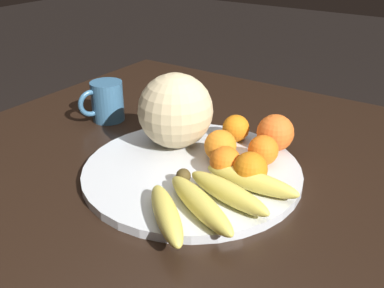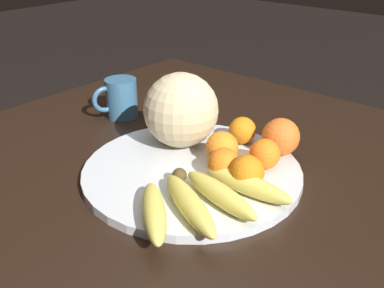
{
  "view_description": "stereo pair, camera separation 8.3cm",
  "coord_description": "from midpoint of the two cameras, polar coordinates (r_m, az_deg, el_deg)",
  "views": [
    {
      "loc": [
        0.35,
        -0.6,
        1.17
      ],
      "look_at": [
        -0.07,
        0.02,
        0.81
      ],
      "focal_mm": 42.0,
      "sensor_mm": 36.0,
      "label": 1
    },
    {
      "loc": [
        0.41,
        -0.55,
        1.17
      ],
      "look_at": [
        -0.07,
        0.02,
        0.81
      ],
      "focal_mm": 42.0,
      "sensor_mm": 36.0,
      "label": 2
    }
  ],
  "objects": [
    {
      "name": "kitchen_table",
      "position": [
        0.87,
        0.33,
        -10.76
      ],
      "size": [
        1.3,
        1.18,
        0.74
      ],
      "color": "black",
      "rests_on": "ground_plane"
    },
    {
      "name": "fruit_bowl",
      "position": [
        0.86,
        -2.78,
        -3.5
      ],
      "size": [
        0.41,
        0.41,
        0.02
      ],
      "color": "silver",
      "rests_on": "kitchen_table"
    },
    {
      "name": "melon",
      "position": [
        0.91,
        -4.74,
        4.19
      ],
      "size": [
        0.15,
        0.15,
        0.15
      ],
      "color": "beige",
      "rests_on": "fruit_bowl"
    },
    {
      "name": "banana_bunch",
      "position": [
        0.73,
        -0.64,
        -6.87
      ],
      "size": [
        0.22,
        0.25,
        0.04
      ],
      "rotation": [
        0.0,
        0.0,
        5.93
      ],
      "color": "#473819",
      "rests_on": "fruit_bowl"
    },
    {
      "name": "orange_front_left",
      "position": [
        0.85,
        6.3,
        -0.86
      ],
      "size": [
        0.06,
        0.06,
        0.06
      ],
      "color": "orange",
      "rests_on": "fruit_bowl"
    },
    {
      "name": "orange_front_right",
      "position": [
        0.81,
        1.2,
        -2.3
      ],
      "size": [
        0.06,
        0.06,
        0.06
      ],
      "color": "orange",
      "rests_on": "fruit_bowl"
    },
    {
      "name": "orange_mid_center",
      "position": [
        0.79,
        4.43,
        -3.26
      ],
      "size": [
        0.06,
        0.06,
        0.06
      ],
      "color": "orange",
      "rests_on": "fruit_bowl"
    },
    {
      "name": "orange_back_left",
      "position": [
        0.94,
        3.11,
        1.96
      ],
      "size": [
        0.06,
        0.06,
        0.06
      ],
      "color": "orange",
      "rests_on": "fruit_bowl"
    },
    {
      "name": "orange_back_right",
      "position": [
        0.86,
        0.88,
        -0.31
      ],
      "size": [
        0.06,
        0.06,
        0.06
      ],
      "color": "orange",
      "rests_on": "fruit_bowl"
    },
    {
      "name": "orange_top_small",
      "position": [
        0.91,
        8.0,
        1.37
      ],
      "size": [
        0.08,
        0.08,
        0.08
      ],
      "color": "orange",
      "rests_on": "fruit_bowl"
    },
    {
      "name": "ceramic_mug",
      "position": [
        1.11,
        -12.99,
        5.26
      ],
      "size": [
        0.08,
        0.11,
        0.1
      ],
      "rotation": [
        0.0,
        0.0,
        4.39
      ],
      "color": "#386689",
      "rests_on": "kitchen_table"
    }
  ]
}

